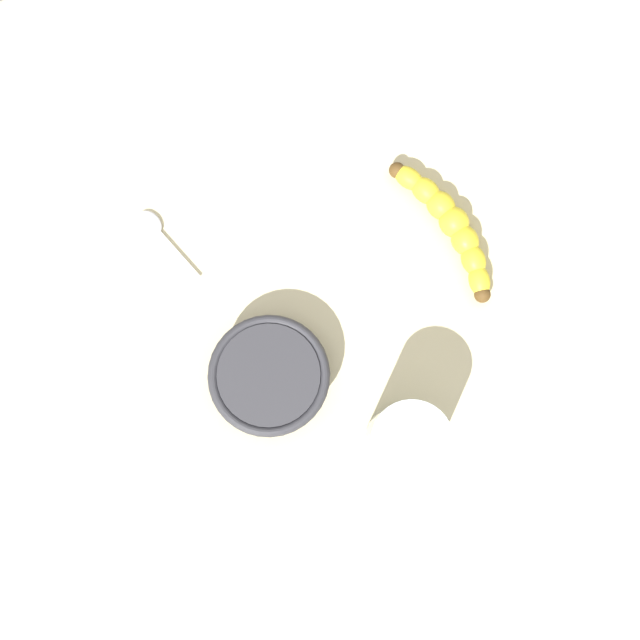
{
  "coord_description": "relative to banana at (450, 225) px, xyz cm",
  "views": [
    {
      "loc": [
        10.1,
        -9.36,
        88.52
      ],
      "look_at": [
        -2.92,
        -3.38,
        5.0
      ],
      "focal_mm": 39.8,
      "sensor_mm": 36.0,
      "label": 1
    }
  ],
  "objects": [
    {
      "name": "wooden_tabletop",
      "position": [
        7.08,
        -16.05,
        -3.32
      ],
      "size": [
        120.0,
        120.0,
        3.0
      ],
      "primitive_type": "cube",
      "color": "beige",
      "rests_on": "ground"
    },
    {
      "name": "banana",
      "position": [
        0.0,
        0.0,
        0.0
      ],
      "size": [
        20.57,
        6.74,
        3.65
      ],
      "rotation": [
        0.0,
        0.0,
        3.28
      ],
      "color": "yellow",
      "rests_on": "wooden_tabletop"
    },
    {
      "name": "smoothie_glass",
      "position": [
        21.21,
        -16.66,
        3.62
      ],
      "size": [
        8.73,
        8.73,
        10.99
      ],
      "color": "silver",
      "rests_on": "wooden_tabletop"
    },
    {
      "name": "ceramic_bowl",
      "position": [
        7.94,
        -27.63,
        1.17
      ],
      "size": [
        14.12,
        14.12,
        5.03
      ],
      "color": "#2D2D33",
      "rests_on": "wooden_tabletop"
    },
    {
      "name": "teaspoon",
      "position": [
        -15.53,
        -33.25,
        -1.42
      ],
      "size": [
        11.13,
        4.68,
        0.8
      ],
      "rotation": [
        0.0,
        0.0,
        3.44
      ],
      "color": "silver",
      "rests_on": "wooden_tabletop"
    }
  ]
}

